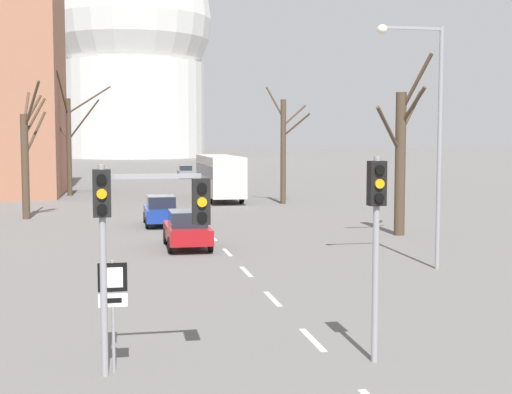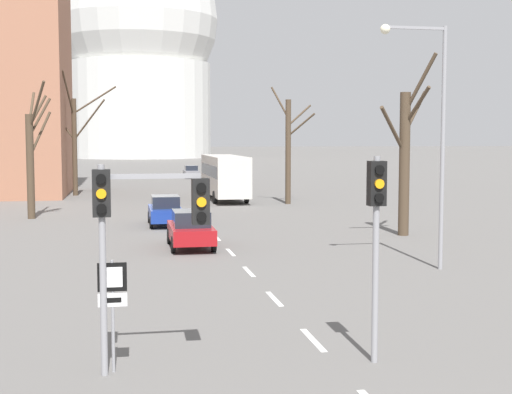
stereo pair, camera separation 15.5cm
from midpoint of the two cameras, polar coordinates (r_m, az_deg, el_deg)
The scene contains 20 objects.
lane_stripe_1 at distance 17.63m, azimuth 4.85°, elevation -11.32°, with size 0.16×2.00×0.01m, color silver.
lane_stripe_2 at distance 21.86m, azimuth 1.69°, elevation -8.14°, with size 0.16×2.00×0.01m, color silver.
lane_stripe_3 at distance 26.19m, azimuth -0.41°, elevation -5.98°, with size 0.16×2.00×0.01m, color silver.
lane_stripe_4 at distance 30.56m, azimuth -1.90°, elevation -4.44°, with size 0.16×2.00×0.01m, color silver.
lane_stripe_5 at distance 34.97m, azimuth -3.01°, elevation -3.28°, with size 0.16×2.00×0.01m, color silver.
lane_stripe_6 at distance 39.39m, azimuth -3.88°, elevation -2.38°, with size 0.16×2.00×0.01m, color silver.
lane_stripe_7 at distance 43.84m, azimuth -4.56°, elevation -1.66°, with size 0.16×2.00×0.01m, color silver.
traffic_signal_near_left at distance 14.72m, azimuth -9.09°, elevation -1.51°, with size 2.37×0.34×4.35m.
traffic_signal_centre_tall at distance 15.50m, azimuth 9.88°, elevation -1.74°, with size 0.36×0.34×4.49m.
route_sign_post at distance 15.15m, azimuth -11.12°, elevation -7.82°, with size 0.60×0.08×2.36m.
street_lamp_right at distance 26.97m, azimuth 14.05°, elevation 5.87°, with size 2.55×0.36×8.93m.
sedan_near_left at distance 40.14m, azimuth -7.17°, elevation -1.07°, with size 1.84×4.32×1.68m.
sedan_near_right at distance 31.75m, azimuth -5.10°, elevation -2.55°, with size 1.91×4.34×1.69m.
sedan_mid_centre at distance 87.20m, azimuth -5.16°, elevation 2.03°, with size 1.79×3.91×1.57m.
city_bus at distance 56.33m, azimuth -2.45°, elevation 1.85°, with size 2.66×10.80×3.48m.
bare_tree_left_near at distance 45.05m, azimuth -17.41°, elevation 3.16°, with size 1.47×3.60×8.22m.
bare_tree_right_near at distance 52.82m, azimuth 2.72°, elevation 3.95°, with size 3.04×1.99×8.68m.
bare_tree_left_far at distance 62.29m, azimuth -14.16°, elevation 4.45°, with size 5.28×2.93×10.36m.
bare_tree_right_far at distance 36.25m, azimuth 11.99°, elevation 3.29°, with size 3.32×2.54×8.98m.
capitol_dome at distance 184.28m, azimuth -9.26°, elevation 11.56°, with size 39.18×39.18×55.35m.
Camera 2 is at (-4.45, -7.71, 4.87)m, focal length 50.00 mm.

